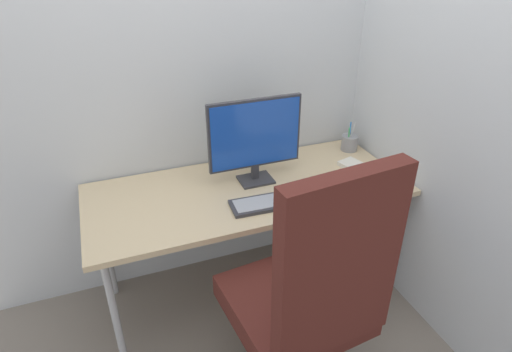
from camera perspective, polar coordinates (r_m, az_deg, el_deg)
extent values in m
plane|color=slate|center=(2.64, -0.95, -14.83)|extent=(8.00, 8.00, 0.00)
cube|color=silver|center=(2.30, -4.62, 18.13)|extent=(2.72, 0.04, 2.80)
cube|color=silver|center=(2.25, 21.69, 16.02)|extent=(0.04, 1.79, 2.80)
cube|color=#D1B78C|center=(2.22, -1.09, -1.86)|extent=(1.62, 0.68, 0.03)
cylinder|color=#B2B5BA|center=(2.14, -18.08, -17.19)|extent=(0.03, 0.03, 0.68)
cylinder|color=#B2B5BA|center=(2.54, 17.15, -8.46)|extent=(0.03, 0.03, 0.68)
cylinder|color=#B2B5BA|center=(2.55, -19.15, -8.75)|extent=(0.03, 0.03, 0.68)
cylinder|color=#B2B5BA|center=(2.89, 10.95, -2.56)|extent=(0.03, 0.03, 0.68)
sphere|color=black|center=(2.41, 7.01, -19.95)|extent=(0.05, 0.05, 0.05)
cube|color=silver|center=(2.30, 5.82, -21.54)|extent=(0.22, 0.20, 0.03)
sphere|color=black|center=(2.36, -0.71, -20.95)|extent=(0.05, 0.05, 0.05)
cube|color=silver|center=(2.27, 1.76, -22.09)|extent=(0.14, 0.25, 0.03)
cylinder|color=silver|center=(2.08, 4.64, -20.83)|extent=(0.04, 0.04, 0.34)
cube|color=#4C1E19|center=(1.91, 4.92, -16.48)|extent=(0.57, 0.57, 0.11)
cube|color=#4C1E19|center=(1.48, 10.88, -11.69)|extent=(0.47, 0.12, 0.71)
cube|color=#333338|center=(2.27, -0.04, -0.49)|extent=(0.17, 0.14, 0.01)
cube|color=#333338|center=(2.25, -0.13, 0.71)|extent=(0.04, 0.02, 0.09)
cube|color=#333338|center=(2.16, -0.16, 5.63)|extent=(0.49, 0.02, 0.36)
cube|color=#1947B2|center=(2.15, -0.02, 5.49)|extent=(0.46, 0.01, 0.34)
cube|color=#333338|center=(2.08, 2.46, -3.40)|extent=(0.43, 0.16, 0.02)
cube|color=#9EA0A5|center=(2.08, 2.46, -3.17)|extent=(0.40, 0.13, 0.00)
ellipsoid|color=slate|center=(2.22, 11.49, -1.57)|extent=(0.07, 0.09, 0.03)
cylinder|color=gray|center=(2.64, 12.23, 4.30)|extent=(0.10, 0.10, 0.09)
cylinder|color=silver|center=(2.61, 12.23, 5.53)|extent=(0.03, 0.01, 0.13)
cylinder|color=silver|center=(2.62, 12.53, 5.57)|extent=(0.03, 0.01, 0.13)
torus|color=#333338|center=(2.64, 12.26, 4.49)|extent=(0.03, 0.04, 0.01)
cylinder|color=#3FAD59|center=(2.61, 12.13, 5.01)|extent=(0.01, 0.01, 0.12)
cylinder|color=#337FD8|center=(2.64, 12.27, 5.49)|extent=(0.02, 0.02, 0.14)
cube|color=silver|center=(2.44, 13.25, 1.09)|extent=(0.16, 0.23, 0.02)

